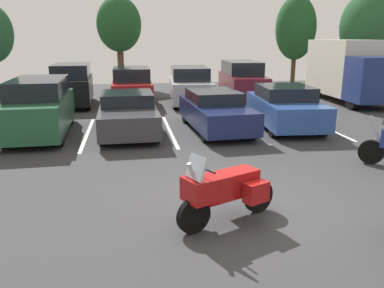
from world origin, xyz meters
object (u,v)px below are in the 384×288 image
car_navy (215,111)px  car_green (40,107)px  car_charcoal (128,113)px  car_blue (285,107)px  motorcycle_touring (225,190)px  car_far_maroon (242,81)px  car_far_red (132,86)px  car_far_silver (190,85)px  box_truck (351,70)px  car_far_black (72,85)px

car_navy → car_green: bearing=177.1°
car_charcoal → car_blue: bearing=-1.0°
motorcycle_touring → car_far_maroon: bearing=72.7°
car_charcoal → car_far_red: bearing=87.8°
car_charcoal → car_navy: size_ratio=1.02×
car_charcoal → car_far_silver: car_far_silver is taller
car_blue → box_truck: size_ratio=0.72×
car_green → car_charcoal: (2.95, -0.13, -0.27)m
motorcycle_touring → car_far_black: size_ratio=0.44×
motorcycle_touring → car_far_red: 13.60m
motorcycle_touring → car_charcoal: bearing=102.6°
car_green → car_charcoal: size_ratio=1.03×
motorcycle_touring → car_blue: bearing=61.0°
car_navy → car_far_black: size_ratio=1.02×
car_far_red → car_far_maroon: 5.77m
car_navy → car_far_black: car_far_black is taller
car_blue → car_far_maroon: (0.26, 6.60, 0.26)m
car_far_red → car_far_maroon: bearing=4.1°
car_far_maroon → motorcycle_touring: bearing=-107.3°
car_charcoal → car_far_maroon: car_far_maroon is taller
motorcycle_touring → car_far_red: car_far_red is taller
car_far_black → car_far_silver: size_ratio=0.97×
car_navy → car_blue: size_ratio=1.01×
car_blue → car_far_red: size_ratio=1.07×
motorcycle_touring → box_truck: bearing=52.5°
car_blue → car_far_silver: size_ratio=0.98×
motorcycle_touring → car_far_red: (-1.42, 13.52, 0.25)m
car_charcoal → car_blue: car_blue is taller
car_charcoal → car_navy: 3.09m
car_far_black → car_green: bearing=-92.8°
motorcycle_touring → car_far_black: (-4.30, 13.64, 0.36)m
car_green → car_far_silver: car_green is taller
car_blue → car_far_maroon: bearing=87.8°
motorcycle_touring → car_navy: (1.43, 7.25, 0.06)m
car_charcoal → car_far_silver: size_ratio=1.01×
car_charcoal → car_navy: car_navy is taller
car_navy → motorcycle_touring: bearing=-101.2°
motorcycle_touring → car_far_black: car_far_black is taller
car_far_black → car_far_silver: car_far_black is taller
car_green → car_charcoal: bearing=-2.4°
car_far_black → car_navy: bearing=-48.1°
car_far_silver → car_far_maroon: 2.94m
car_far_maroon → box_truck: bearing=-13.9°
motorcycle_touring → box_truck: (9.68, 12.61, 0.99)m
car_navy → car_far_black: 8.59m
car_far_maroon → car_green: bearing=-144.5°
car_navy → car_far_silver: car_far_silver is taller
car_navy → car_far_maroon: (2.90, 6.68, 0.31)m
car_green → box_truck: size_ratio=0.76×
car_far_silver → car_far_black: bearing=177.0°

